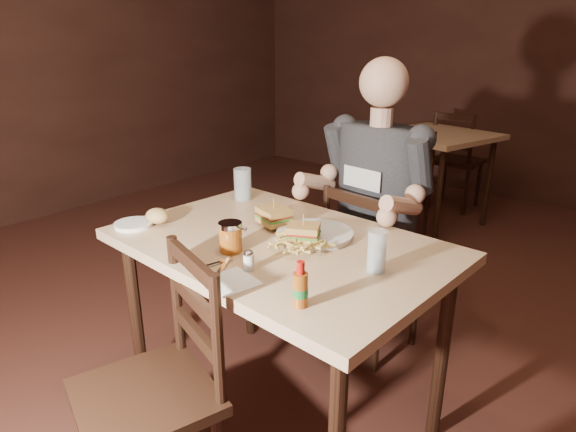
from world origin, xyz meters
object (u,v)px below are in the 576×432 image
Objects in this scene: chair_near at (145,396)px; bg_chair_near at (402,189)px; main_table at (279,261)px; chair_far at (373,269)px; syrup_dispenser at (231,237)px; side_plate at (134,225)px; dinner_plate at (315,235)px; glass_right at (377,251)px; glass_left at (243,184)px; diner at (373,171)px; hot_sauce at (300,284)px; bg_chair_far at (457,160)px; bg_table at (435,144)px.

chair_near reaches higher than bg_chair_near.
main_table is 1.49× the size of chair_far.
syrup_dispenser is 0.73× the size of side_plate.
chair_far reaches higher than dinner_plate.
glass_right is at bearing 70.23° from chair_near.
glass_left is 1.37× the size of syrup_dispenser.
diner is at bearing 35.42° from glass_left.
dinner_plate reaches higher than main_table.
hot_sauce is 0.43m from syrup_dispenser.
dinner_plate is at bearing 67.02° from syrup_dispenser.
chair_far is at bearing 103.80° from chair_near.
main_table is 2.06m from bg_chair_near.
glass_right is at bearing -19.14° from dinner_plate.
side_plate is at bearing 175.44° from hot_sauce.
glass_left is 0.53m from side_plate.
glass_right is at bearing 105.57° from bg_chair_far.
glass_left is at bearing 162.77° from dinner_plate.
diner is at bearing 90.00° from chair_far.
bg_table is 1.14× the size of chair_near.
bg_chair_near is at bearing 117.13° from chair_near.
chair_far is at bearing 107.38° from hot_sauce.
chair_near is 2.60m from bg_chair_near.
main_table is 8.63× the size of glass_left.
glass_left reaches higher than main_table.
bg_chair_far is at bearing 90.49° from glass_left.
glass_right is (0.87, -1.99, 0.42)m from bg_chair_near.
bg_chair_near is 1.99m from dinner_plate.
glass_right is at bearing 24.98° from syrup_dispenser.
main_table is 0.65m from diner.
chair_far is 0.94m from syrup_dispenser.
chair_near is 0.97× the size of bg_chair_far.
syrup_dispenser is at bearing -81.53° from bg_table.
glass_right is (0.84, -0.27, -0.01)m from glass_left.
side_plate is (-0.53, -0.25, 0.09)m from main_table.
hot_sauce is at bearing -79.30° from bg_chair_near.
bg_chair_far is at bearing 114.38° from chair_near.
side_plate is at bearing -115.22° from diner.
chair_far is 2.48m from bg_chair_far.
bg_chair_near is 0.87× the size of diner.
side_plate is at bearing -91.32° from bg_table.
glass_right is 0.93× the size of side_plate.
diner is 0.98m from hot_sauce.
diner is at bearing -75.46° from bg_table.
chair_near reaches higher than chair_far.
diner is at bearing 86.89° from syrup_dispenser.
syrup_dispenser is at bearing 8.58° from side_plate.
bg_table is 2.68m from glass_right.
diner is at bearing 101.32° from bg_chair_far.
glass_left reaches higher than dinner_plate.
glass_right is 0.96m from side_plate.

